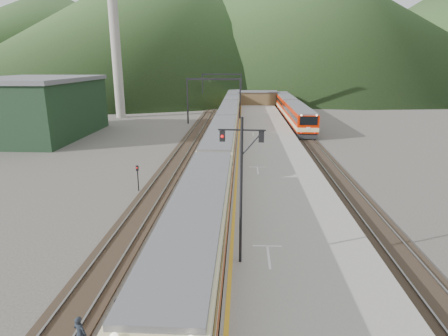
# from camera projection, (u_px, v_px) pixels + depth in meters

# --- Properties ---
(track_main) EXTENTS (2.60, 200.00, 0.23)m
(track_main) POSITION_uv_depth(u_px,v_px,m) (226.00, 141.00, 52.50)
(track_main) COLOR black
(track_main) RESTS_ON ground
(track_far) EXTENTS (2.60, 200.00, 0.23)m
(track_far) POSITION_uv_depth(u_px,v_px,m) (191.00, 140.00, 52.74)
(track_far) COLOR black
(track_far) RESTS_ON ground
(track_second) EXTENTS (2.60, 200.00, 0.23)m
(track_second) POSITION_uv_depth(u_px,v_px,m) (308.00, 141.00, 51.93)
(track_second) COLOR black
(track_second) RESTS_ON ground
(platform) EXTENTS (8.00, 100.00, 1.00)m
(platform) POSITION_uv_depth(u_px,v_px,m) (267.00, 141.00, 50.18)
(platform) COLOR gray
(platform) RESTS_ON ground
(gantry_near) EXTENTS (9.55, 0.25, 8.00)m
(gantry_near) POSITION_uv_depth(u_px,v_px,m) (214.00, 92.00, 65.52)
(gantry_near) COLOR black
(gantry_near) RESTS_ON ground
(gantry_far) EXTENTS (9.55, 0.25, 8.00)m
(gantry_far) POSITION_uv_depth(u_px,v_px,m) (222.00, 84.00, 89.53)
(gantry_far) COLOR black
(gantry_far) RESTS_ON ground
(warehouse) EXTENTS (14.50, 20.50, 8.60)m
(warehouse) POSITION_uv_depth(u_px,v_px,m) (35.00, 107.00, 54.62)
(warehouse) COLOR black
(warehouse) RESTS_ON ground
(smokestack) EXTENTS (1.80, 1.80, 30.00)m
(smokestack) POSITION_uv_depth(u_px,v_px,m) (115.00, 38.00, 70.60)
(smokestack) COLOR #9E998E
(smokestack) RESTS_ON ground
(station_shed) EXTENTS (9.40, 4.40, 3.10)m
(station_shed) POSITION_uv_depth(u_px,v_px,m) (257.00, 98.00, 88.02)
(station_shed) COLOR brown
(station_shed) RESTS_ON platform
(hill_a) EXTENTS (180.00, 180.00, 60.00)m
(hill_a) POSITION_uv_depth(u_px,v_px,m) (161.00, 22.00, 190.28)
(hill_a) COLOR #28401C
(hill_a) RESTS_ON ground
(hill_b) EXTENTS (220.00, 220.00, 75.00)m
(hill_b) POSITION_uv_depth(u_px,v_px,m) (291.00, 15.00, 223.19)
(hill_b) COLOR #28401C
(hill_b) RESTS_ON ground
(hill_c) EXTENTS (160.00, 160.00, 50.00)m
(hill_c) POSITION_uv_depth(u_px,v_px,m) (442.00, 34.00, 203.49)
(hill_c) COLOR #28401C
(hill_c) RESTS_ON ground
(hill_d) EXTENTS (200.00, 200.00, 55.00)m
(hill_d) POSITION_uv_depth(u_px,v_px,m) (56.00, 35.00, 242.91)
(hill_d) COLOR #28401C
(hill_d) RESTS_ON ground
(main_train) EXTENTS (3.11, 106.59, 3.80)m
(main_train) POSITION_uv_depth(u_px,v_px,m) (229.00, 116.00, 61.69)
(main_train) COLOR beige
(main_train) RESTS_ON track_main
(second_train) EXTENTS (3.01, 40.99, 3.68)m
(second_train) POSITION_uv_depth(u_px,v_px,m) (291.00, 108.00, 71.85)
(second_train) COLOR red
(second_train) RESTS_ON track_second
(signal_mast) EXTENTS (2.20, 0.29, 7.35)m
(signal_mast) POSITION_uv_depth(u_px,v_px,m) (241.00, 177.00, 17.76)
(signal_mast) COLOR black
(signal_mast) RESTS_ON platform
(short_signal_a) EXTENTS (0.24, 0.18, 2.27)m
(short_signal_a) POSITION_uv_depth(u_px,v_px,m) (119.00, 319.00, 14.05)
(short_signal_a) COLOR black
(short_signal_a) RESTS_ON ground
(short_signal_b) EXTENTS (0.27, 0.23, 2.27)m
(short_signal_b) POSITION_uv_depth(u_px,v_px,m) (202.00, 150.00, 40.63)
(short_signal_b) COLOR black
(short_signal_b) RESTS_ON ground
(short_signal_c) EXTENTS (0.24, 0.20, 2.27)m
(short_signal_c) POSITION_uv_depth(u_px,v_px,m) (138.00, 175.00, 31.90)
(short_signal_c) COLOR black
(short_signal_c) RESTS_ON ground
(worker) EXTENTS (0.64, 0.53, 1.52)m
(worker) POSITION_uv_depth(u_px,v_px,m) (80.00, 334.00, 14.28)
(worker) COLOR black
(worker) RESTS_ON ground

